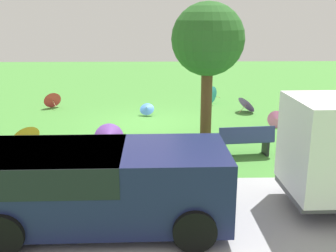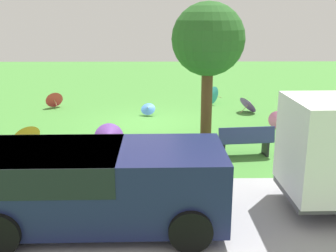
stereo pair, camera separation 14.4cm
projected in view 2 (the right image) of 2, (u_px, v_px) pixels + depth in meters
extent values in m
plane|color=#478C38|center=(149.00, 124.00, 14.77)|extent=(40.00, 40.00, 0.00)
cube|color=#9E9EA3|center=(137.00, 216.00, 8.02)|extent=(40.00, 3.78, 0.01)
cube|color=#191E4C|center=(102.00, 183.00, 7.50)|extent=(4.63, 1.97, 1.35)
cube|color=black|center=(51.00, 164.00, 7.37)|extent=(2.61, 1.96, 0.55)
cylinder|color=black|center=(33.00, 186.00, 8.50)|extent=(0.76, 0.23, 0.76)
cylinder|color=black|center=(190.00, 231.00, 6.76)|extent=(0.76, 0.23, 0.76)
cylinder|color=black|center=(183.00, 185.00, 8.59)|extent=(0.76, 0.23, 0.76)
cube|color=navy|center=(244.00, 141.00, 11.34)|extent=(1.64, 0.61, 0.05)
cube|color=navy|center=(247.00, 135.00, 11.09)|extent=(1.60, 0.28, 0.45)
cube|color=black|center=(222.00, 149.00, 11.33)|extent=(0.12, 0.41, 0.45)
cube|color=black|center=(265.00, 147.00, 11.47)|extent=(0.12, 0.41, 0.45)
cylinder|color=brown|center=(207.00, 101.00, 12.64)|extent=(0.36, 0.36, 2.51)
sphere|color=#286023|center=(208.00, 39.00, 12.12)|extent=(2.24, 2.24, 2.24)
cylinder|color=tan|center=(276.00, 119.00, 14.35)|extent=(0.08, 0.36, 0.10)
cone|color=pink|center=(277.00, 120.00, 14.12)|extent=(0.64, 0.33, 0.62)
sphere|color=tan|center=(277.00, 120.00, 14.07)|extent=(0.04, 0.05, 0.04)
cylinder|color=tan|center=(29.00, 142.00, 11.92)|extent=(0.26, 0.31, 0.25)
cone|color=orange|center=(26.00, 135.00, 12.06)|extent=(1.02, 0.98, 0.80)
sphere|color=tan|center=(25.00, 133.00, 12.10)|extent=(0.06, 0.06, 0.05)
cylinder|color=tan|center=(217.00, 96.00, 18.11)|extent=(0.44, 0.21, 0.17)
cone|color=teal|center=(212.00, 95.00, 17.97)|extent=(0.67, 0.89, 0.81)
sphere|color=tan|center=(210.00, 95.00, 17.94)|extent=(0.06, 0.05, 0.05)
cylinder|color=tan|center=(109.00, 139.00, 12.13)|extent=(0.06, 0.45, 0.28)
cone|color=purple|center=(109.00, 137.00, 11.79)|extent=(0.93, 0.68, 0.85)
sphere|color=tan|center=(109.00, 136.00, 11.70)|extent=(0.04, 0.05, 0.05)
cylinder|color=tan|center=(301.00, 148.00, 11.57)|extent=(0.32, 0.04, 0.33)
cone|color=teal|center=(308.00, 142.00, 11.51)|extent=(0.64, 0.74, 0.59)
sphere|color=tan|center=(310.00, 140.00, 11.50)|extent=(0.05, 0.04, 0.05)
cylinder|color=tan|center=(56.00, 103.00, 17.06)|extent=(0.25, 0.42, 0.22)
cone|color=#D8383F|center=(54.00, 99.00, 17.27)|extent=(0.85, 0.73, 0.74)
sphere|color=tan|center=(53.00, 98.00, 17.31)|extent=(0.05, 0.06, 0.05)
cylinder|color=tan|center=(244.00, 109.00, 16.31)|extent=(0.36, 0.20, 0.33)
cone|color=purple|center=(249.00, 104.00, 16.37)|extent=(0.96, 1.04, 0.74)
sphere|color=tan|center=(250.00, 102.00, 16.38)|extent=(0.06, 0.06, 0.05)
cylinder|color=tan|center=(149.00, 112.00, 16.04)|extent=(0.06, 0.25, 0.27)
cone|color=#4C8CE5|center=(148.00, 108.00, 15.84)|extent=(0.65, 0.59, 0.48)
sphere|color=tan|center=(148.00, 107.00, 15.79)|extent=(0.04, 0.06, 0.05)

